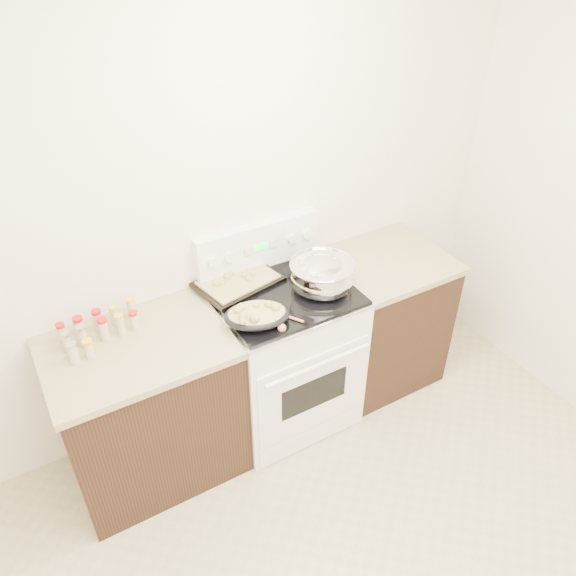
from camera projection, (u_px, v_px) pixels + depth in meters
room_shell at (431, 371)px, 1.51m from camera, size 4.10×3.60×2.75m
counter_left at (150, 408)px, 3.04m from camera, size 0.93×0.67×0.92m
counter_right at (380, 317)px, 3.67m from camera, size 0.73×0.67×0.92m
kitchen_range at (283, 352)px, 3.36m from camera, size 0.78×0.73×1.22m
mixing_bowl at (322, 275)px, 3.07m from camera, size 0.36×0.36×0.21m
roasting_pan at (257, 314)px, 2.85m from camera, size 0.40×0.34×0.11m
baking_sheet at (238, 281)px, 3.15m from camera, size 0.50×0.40×0.06m
wooden_spoon at (282, 323)px, 2.85m from camera, size 0.15×0.22×0.04m
blue_ladle at (339, 273)px, 3.18m from camera, size 0.21×0.21×0.09m
spice_jars at (97, 329)px, 2.77m from camera, size 0.40×0.24×0.13m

